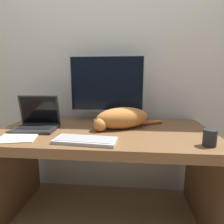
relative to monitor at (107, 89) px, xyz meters
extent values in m
cube|color=silver|center=(0.01, 0.20, 0.30)|extent=(6.40, 0.06, 2.60)
cube|color=brown|center=(0.01, -0.25, -0.31)|extent=(1.52, 0.78, 0.06)
cube|color=brown|center=(-0.71, -0.25, -0.67)|extent=(0.04, 0.72, 0.65)
cube|color=brown|center=(0.73, -0.25, -0.67)|extent=(0.04, 0.72, 0.65)
cylinder|color=#B2B2B7|center=(0.00, 0.00, -0.27)|extent=(0.23, 0.23, 0.02)
cylinder|color=#B2B2B7|center=(0.00, 0.00, -0.22)|extent=(0.04, 0.04, 0.08)
cube|color=#B2B2B7|center=(0.00, 0.00, 0.04)|extent=(0.62, 0.02, 0.46)
cube|color=black|center=(0.00, -0.01, 0.04)|extent=(0.59, 0.01, 0.43)
cube|color=#232326|center=(-0.48, -0.31, -0.27)|extent=(0.31, 0.24, 0.02)
cube|color=black|center=(-0.48, -0.30, -0.26)|extent=(0.25, 0.14, 0.00)
cube|color=#232326|center=(-0.48, -0.22, -0.15)|extent=(0.30, 0.06, 0.22)
cube|color=black|center=(-0.48, -0.22, -0.15)|extent=(0.27, 0.05, 0.20)
cube|color=#BCBCC1|center=(-0.07, -0.52, -0.27)|extent=(0.38, 0.18, 0.02)
cube|color=#939397|center=(-0.07, -0.52, -0.26)|extent=(0.34, 0.15, 0.00)
ellipsoid|color=#C67A38|center=(0.14, -0.20, -0.20)|extent=(0.44, 0.32, 0.16)
ellipsoid|color=#AD662D|center=(0.16, -0.19, -0.16)|extent=(0.22, 0.19, 0.06)
sphere|color=#C67A38|center=(-0.01, -0.29, -0.23)|extent=(0.10, 0.10, 0.10)
cone|color=#AD662D|center=(-0.03, -0.30, -0.19)|extent=(0.04, 0.04, 0.03)
cone|color=#AD662D|center=(0.01, -0.28, -0.19)|extent=(0.04, 0.04, 0.03)
cylinder|color=#AD662D|center=(0.37, -0.07, -0.27)|extent=(0.18, 0.10, 0.03)
cylinder|color=#232328|center=(0.63, -0.52, -0.23)|extent=(0.07, 0.07, 0.09)
cube|color=#F4EFC6|center=(-0.50, -0.47, -0.28)|extent=(0.27, 0.30, 0.01)
camera|label=1|loc=(0.19, -1.55, 0.09)|focal=30.00mm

